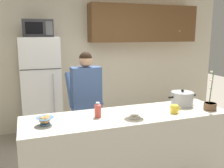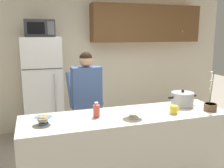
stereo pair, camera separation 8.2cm
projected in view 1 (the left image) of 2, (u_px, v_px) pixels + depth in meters
The scene contains 11 objects.
back_wall_unit at pixel (96, 53), 4.92m from camera, with size 6.00×0.48×2.60m.
kitchen_island at pixel (127, 152), 2.95m from camera, with size 2.38×0.68×0.92m, color beige.
refrigerator at pixel (41, 89), 4.30m from camera, with size 0.64×0.68×1.77m.
microwave at pixel (38, 28), 4.08m from camera, with size 0.48×0.37×0.28m.
person_near_pot at pixel (86, 95), 3.47m from camera, with size 0.49×0.41×1.59m.
cooking_pot at pixel (182, 99), 3.20m from camera, with size 0.40×0.29×0.21m.
coffee_mug at pixel (174, 109), 2.90m from camera, with size 0.13×0.09×0.10m.
bread_bowl at pixel (45, 120), 2.51m from camera, with size 0.18×0.18×0.10m.
empty_bowl at pixel (135, 114), 2.72m from camera, with size 0.21×0.21×0.08m.
bottle_near_edge at pixel (98, 110), 2.75m from camera, with size 0.08×0.08×0.17m.
potted_orchid at pixel (210, 105), 3.02m from camera, with size 0.15×0.15×0.48m.
Camera 1 is at (-1.08, -2.52, 1.82)m, focal length 40.19 mm.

